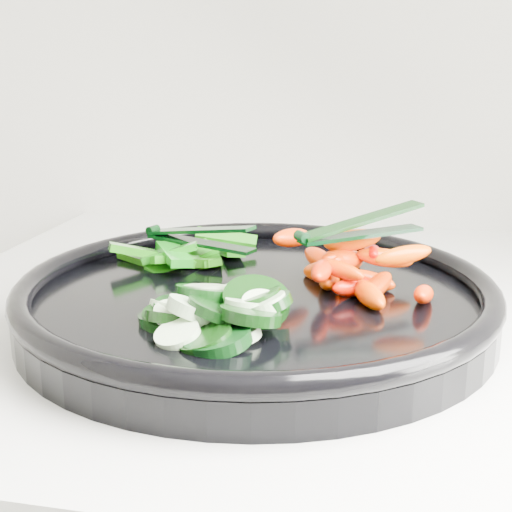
# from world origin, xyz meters

# --- Properties ---
(veggie_tray) EXTENTS (0.47, 0.47, 0.04)m
(veggie_tray) POSITION_xyz_m (-0.70, 1.65, 0.95)
(veggie_tray) COLOR black
(veggie_tray) RESTS_ON counter
(cucumber_pile) EXTENTS (0.12, 0.12, 0.04)m
(cucumber_pile) POSITION_xyz_m (-0.72, 1.57, 0.96)
(cucumber_pile) COLOR black
(cucumber_pile) RESTS_ON veggie_tray
(carrot_pile) EXTENTS (0.13, 0.14, 0.05)m
(carrot_pile) POSITION_xyz_m (-0.63, 1.68, 0.97)
(carrot_pile) COLOR #F44E00
(carrot_pile) RESTS_ON veggie_tray
(pepper_pile) EXTENTS (0.12, 0.11, 0.03)m
(pepper_pile) POSITION_xyz_m (-0.78, 1.71, 0.96)
(pepper_pile) COLOR #0B6209
(pepper_pile) RESTS_ON veggie_tray
(tong_carrot) EXTENTS (0.10, 0.08, 0.02)m
(tong_carrot) POSITION_xyz_m (-0.62, 1.68, 1.00)
(tong_carrot) COLOR black
(tong_carrot) RESTS_ON carrot_pile
(tong_pepper) EXTENTS (0.11, 0.06, 0.02)m
(tong_pepper) POSITION_xyz_m (-0.77, 1.71, 0.98)
(tong_pepper) COLOR black
(tong_pepper) RESTS_ON pepper_pile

